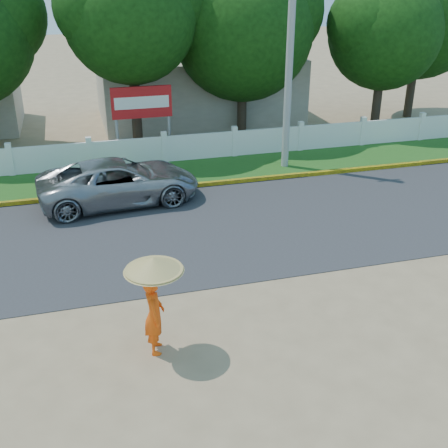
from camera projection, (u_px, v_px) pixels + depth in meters
name	position (u px, v px, depth m)	size (l,w,h in m)	color
ground	(246.00, 307.00, 13.50)	(120.00, 120.00, 0.00)	#9E8460
road	(203.00, 229.00, 17.43)	(60.00, 7.00, 0.02)	#38383A
grass_verge	(171.00, 173.00, 22.01)	(60.00, 3.50, 0.03)	#2D601E
curb	(180.00, 187.00, 20.50)	(40.00, 0.18, 0.16)	yellow
fence	(164.00, 149.00, 23.06)	(40.00, 0.10, 1.10)	silver
building_near	(198.00, 88.00, 29.28)	(10.00, 6.00, 3.20)	#B7AD99
utility_pole	(290.00, 55.00, 20.97)	(0.28, 0.28, 8.76)	gray
vehicle	(119.00, 182.00, 19.09)	(2.50, 5.42, 1.51)	gray
monk_with_parasol	(154.00, 292.00, 11.40)	(1.22, 1.22, 2.23)	#FF500D
billboard	(142.00, 106.00, 23.18)	(2.50, 0.13, 2.95)	gray
tree_row	(196.00, 29.00, 24.55)	(32.62, 7.60, 8.32)	#473828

